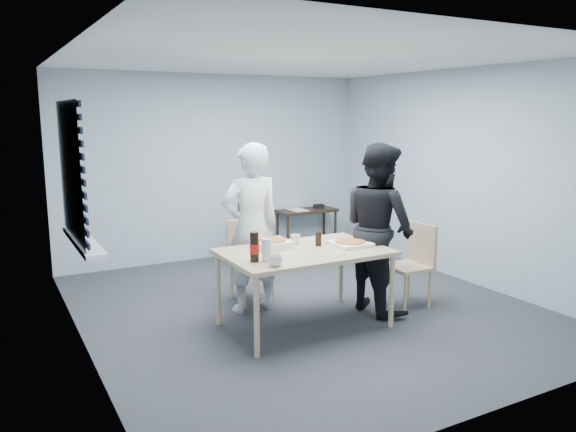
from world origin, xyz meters
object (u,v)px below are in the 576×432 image
stool (251,242)px  mug_b (296,239)px  chair_far (248,254)px  side_table (307,214)px  chair_right (414,259)px  mug_a (276,261)px  dining_table (305,256)px  person_black (379,228)px  soda_bottle (254,247)px  backpack (251,219)px  person_white (251,228)px

stool → mug_b: bearing=-101.6°
chair_far → side_table: chair_far is taller
chair_right → mug_a: bearing=-169.6°
dining_table → stool: bearing=78.4°
person_black → side_table: size_ratio=1.92×
chair_right → soda_bottle: 2.00m
chair_far → backpack: 1.28m
stool → mug_a: (-0.96, -2.55, 0.46)m
chair_right → soda_bottle: (-1.96, -0.12, 0.38)m
dining_table → mug_a: bearing=-143.8°
stool → backpack: (-0.00, -0.01, 0.32)m
mug_b → soda_bottle: soda_bottle is taller
backpack → soda_bottle: (-1.05, -2.32, 0.22)m
mug_b → soda_bottle: size_ratio=0.38×
soda_bottle → mug_b: bearing=32.8°
chair_far → mug_b: bearing=-76.6°
backpack → soda_bottle: 2.55m
person_black → backpack: bearing=12.7°
chair_far → side_table: 2.47m
backpack → soda_bottle: size_ratio=1.62×
dining_table → person_white: person_white is taller
side_table → mug_a: bearing=-124.7°
person_black → mug_a: size_ratio=14.39×
dining_table → person_black: person_black is taller
side_table → stool: bearing=-154.9°
chair_right → backpack: 2.38m
dining_table → side_table: (1.65, 2.75, -0.17)m
dining_table → side_table: size_ratio=1.71×
chair_far → person_white: size_ratio=0.50×
person_black → stool: 2.25m
person_white → person_black: (1.18, -0.61, 0.00)m
mug_b → mug_a: bearing=-131.1°
backpack → chair_far: bearing=-116.3°
dining_table → backpack: bearing=78.3°
person_black → stool: bearing=12.6°
chair_right → backpack: (-0.91, 2.20, 0.16)m
chair_far → soda_bottle: bearing=-112.0°
chair_right → stool: bearing=112.4°
dining_table → person_white: (-0.26, 0.66, 0.18)m
chair_far → chair_right: bearing=-35.6°
chair_right → backpack: backpack is taller
side_table → person_black: bearing=-105.1°
chair_right → chair_far: bearing=144.4°
side_table → mug_b: (-1.60, -2.47, 0.28)m
stool → soda_bottle: (-1.05, -2.33, 0.54)m
backpack → mug_b: bearing=-101.3°
chair_far → person_white: (-0.13, -0.37, 0.37)m
chair_right → stool: chair_right is taller
dining_table → person_black: size_ratio=0.89×
person_black → chair_far: bearing=46.9°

